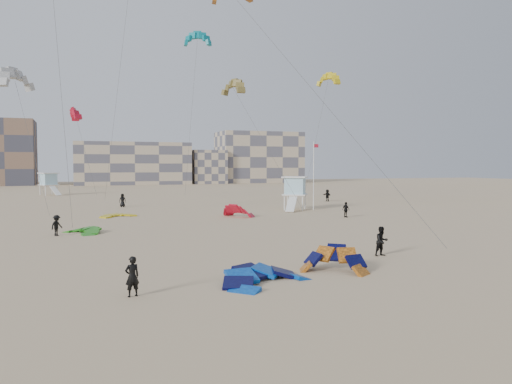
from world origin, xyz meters
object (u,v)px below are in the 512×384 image
object	(u,v)px
lifeguard_tower_near	(295,193)
kitesurfer_main	(132,276)
kite_ground_blue	(266,283)
kite_ground_orange	(334,272)

from	to	relation	value
lifeguard_tower_near	kitesurfer_main	bearing A→B (deg)	-90.46
kitesurfer_main	kite_ground_blue	bearing A→B (deg)	167.12
kite_ground_orange	kitesurfer_main	world-z (taller)	kitesurfer_main
kite_ground_blue	lifeguard_tower_near	world-z (taller)	lifeguard_tower_near
kite_ground_orange	kitesurfer_main	bearing A→B (deg)	-132.43
kite_ground_orange	kitesurfer_main	size ratio (longest dim) A/B	1.93
kite_ground_blue	kitesurfer_main	world-z (taller)	kitesurfer_main
kite_ground_blue	kitesurfer_main	xyz separation A→B (m)	(-6.16, -0.46, 0.86)
kite_ground_blue	lifeguard_tower_near	bearing A→B (deg)	36.96
kite_ground_blue	kite_ground_orange	xyz separation A→B (m)	(4.18, 1.05, 0.00)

